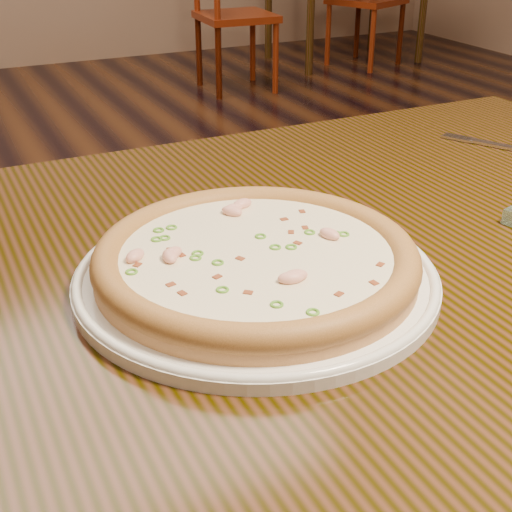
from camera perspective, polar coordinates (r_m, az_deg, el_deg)
name	(u,v)px	position (r m, az deg, el deg)	size (l,w,h in m)	color
hero_table	(329,316)	(0.84, 5.88, -4.77)	(1.20, 0.80, 0.75)	black
plate	(256,275)	(0.70, 0.00, -1.55)	(0.36, 0.36, 0.02)	white
pizza	(256,259)	(0.69, -0.01, -0.21)	(0.32, 0.32, 0.03)	tan
fork	(502,146)	(1.14, 19.10, 8.30)	(0.10, 0.16, 0.00)	silver
chair_c	(227,16)	(4.43, -2.32, 18.66)	(0.44, 0.44, 0.95)	#621C07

